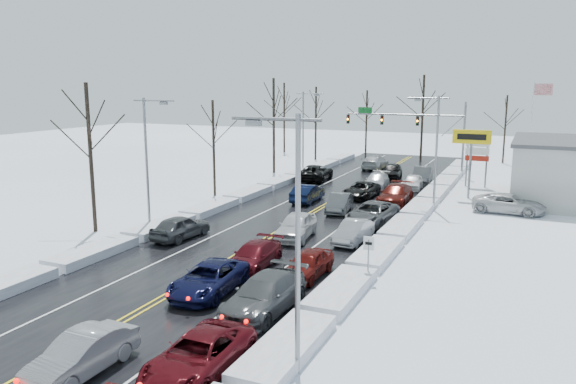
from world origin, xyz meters
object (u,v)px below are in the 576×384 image
at_px(flagpole, 533,122).
at_px(oncoming_car_0, 307,202).
at_px(traffic_signal_mast, 417,124).
at_px(tires_plus_sign, 472,142).

bearing_deg(flagpole, oncoming_car_0, -129.00).
bearing_deg(flagpole, traffic_signal_mast, -170.27).
xyz_separation_m(tires_plus_sign, oncoming_car_0, (-12.40, -7.07, -4.99)).
relative_size(traffic_signal_mast, flagpole, 1.33).
height_order(traffic_signal_mast, flagpole, flagpole).
relative_size(traffic_signal_mast, tires_plus_sign, 2.21).
bearing_deg(tires_plus_sign, traffic_signal_mast, 120.46).
bearing_deg(flagpole, tires_plus_sign, -108.44).
xyz_separation_m(traffic_signal_mast, flagpole, (11.72, 2.01, 0.45)).
relative_size(flagpole, oncoming_car_0, 2.18).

